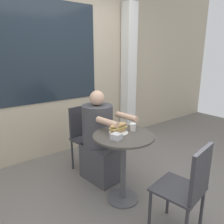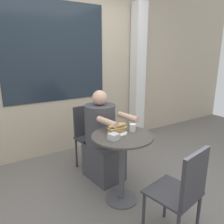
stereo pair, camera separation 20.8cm
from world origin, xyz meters
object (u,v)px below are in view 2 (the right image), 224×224
diner_chair (89,131)px  empty_chair_across (183,189)px  drink_cup (133,128)px  sandwich_on_plate (117,129)px  cafe_table (122,154)px  seated_diner (102,142)px

diner_chair → empty_chair_across: same height
empty_chair_across → drink_cup: 0.81m
diner_chair → drink_cup: size_ratio=10.62×
diner_chair → sandwich_on_plate: bearing=79.8°
diner_chair → sandwich_on_plate: 0.84m
cafe_table → seated_diner: (0.06, 0.52, -0.06)m
diner_chair → sandwich_on_plate: size_ratio=3.93×
seated_diner → sandwich_on_plate: (-0.06, -0.44, 0.32)m
cafe_table → sandwich_on_plate: size_ratio=3.43×
cafe_table → sandwich_on_plate: bearing=94.3°
cafe_table → seated_diner: bearing=83.6°
empty_chair_across → drink_cup: bearing=75.0°
empty_chair_across → sandwich_on_plate: (-0.10, 0.80, 0.29)m
diner_chair → empty_chair_across: size_ratio=1.00×
cafe_table → diner_chair: (0.04, 0.87, -0.03)m
drink_cup → empty_chair_across: bearing=-95.1°
seated_diner → sandwich_on_plate: size_ratio=5.14×
diner_chair → seated_diner: size_ratio=0.77×
sandwich_on_plate → drink_cup: sandwich_on_plate is taller
seated_diner → empty_chair_across: seated_diner is taller
empty_chair_across → sandwich_on_plate: 0.86m
cafe_table → empty_chair_across: bearing=-82.9°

